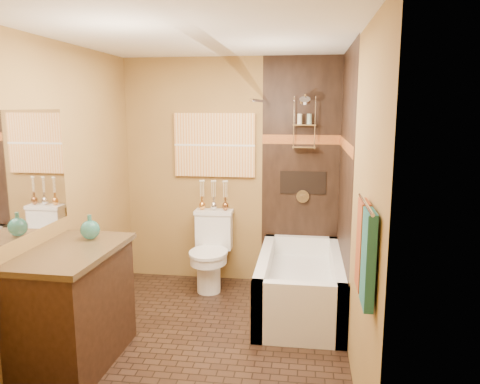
% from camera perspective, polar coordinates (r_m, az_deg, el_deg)
% --- Properties ---
extents(floor, '(3.00, 3.00, 0.00)m').
position_cam_1_polar(floor, '(4.19, -4.43, -17.68)').
color(floor, black).
rests_on(floor, ground).
extents(wall_left, '(0.02, 3.00, 2.50)m').
position_cam_1_polar(wall_left, '(4.20, -20.89, -0.19)').
color(wall_left, olive).
rests_on(wall_left, floor).
extents(wall_right, '(0.02, 3.00, 2.50)m').
position_cam_1_polar(wall_right, '(3.70, 13.76, -1.15)').
color(wall_right, olive).
rests_on(wall_right, floor).
extents(wall_back, '(2.40, 0.02, 2.50)m').
position_cam_1_polar(wall_back, '(5.22, -1.10, 2.46)').
color(wall_back, olive).
rests_on(wall_back, floor).
extents(wall_front, '(2.40, 0.02, 2.50)m').
position_cam_1_polar(wall_front, '(2.37, -12.68, -7.57)').
color(wall_front, olive).
rests_on(wall_front, floor).
extents(ceiling, '(3.00, 3.00, 0.00)m').
position_cam_1_polar(ceiling, '(3.74, -4.99, 18.49)').
color(ceiling, silver).
rests_on(ceiling, wall_back).
extents(alcove_tile_back, '(0.85, 0.01, 2.50)m').
position_cam_1_polar(alcove_tile_back, '(5.15, 7.44, 2.26)').
color(alcove_tile_back, black).
rests_on(alcove_tile_back, wall_back).
extents(alcove_tile_right, '(0.01, 1.50, 2.50)m').
position_cam_1_polar(alcove_tile_right, '(4.43, 12.67, 0.78)').
color(alcove_tile_right, black).
rests_on(alcove_tile_right, wall_right).
extents(mosaic_band_back, '(0.85, 0.01, 0.10)m').
position_cam_1_polar(mosaic_band_back, '(5.10, 7.53, 6.36)').
color(mosaic_band_back, maroon).
rests_on(mosaic_band_back, alcove_tile_back).
extents(mosaic_band_right, '(0.01, 1.50, 0.10)m').
position_cam_1_polar(mosaic_band_right, '(4.39, 12.73, 5.55)').
color(mosaic_band_right, maroon).
rests_on(mosaic_band_right, alcove_tile_right).
extents(alcove_niche, '(0.50, 0.01, 0.25)m').
position_cam_1_polar(alcove_niche, '(5.16, 7.69, 1.14)').
color(alcove_niche, black).
rests_on(alcove_niche, alcove_tile_back).
extents(shower_fixtures, '(0.24, 0.33, 1.16)m').
position_cam_1_polar(shower_fixtures, '(5.00, 7.82, 6.80)').
color(shower_fixtures, silver).
rests_on(shower_fixtures, floor).
extents(curtain_rod, '(0.03, 1.55, 0.03)m').
position_cam_1_polar(curtain_rod, '(4.38, 2.56, 11.02)').
color(curtain_rod, silver).
rests_on(curtain_rod, wall_back).
extents(towel_bar, '(0.02, 0.55, 0.02)m').
position_cam_1_polar(towel_bar, '(2.63, 15.08, -1.40)').
color(towel_bar, silver).
rests_on(towel_bar, wall_right).
extents(towel_teal, '(0.05, 0.22, 0.52)m').
position_cam_1_polar(towel_teal, '(2.58, 15.37, -7.88)').
color(towel_teal, '#1C5E58').
rests_on(towel_teal, towel_bar).
extents(towel_rust, '(0.05, 0.22, 0.52)m').
position_cam_1_polar(towel_rust, '(2.82, 14.71, -6.24)').
color(towel_rust, '#93361A').
rests_on(towel_rust, towel_bar).
extents(sunset_painting, '(0.90, 0.04, 0.70)m').
position_cam_1_polar(sunset_painting, '(5.20, -3.11, 5.73)').
color(sunset_painting, orange).
rests_on(sunset_painting, wall_back).
extents(vanity_mirror, '(0.01, 1.00, 0.90)m').
position_cam_1_polar(vanity_mirror, '(3.76, -24.33, 2.27)').
color(vanity_mirror, white).
rests_on(vanity_mirror, wall_left).
extents(bathtub, '(0.80, 1.50, 0.55)m').
position_cam_1_polar(bathtub, '(4.70, 7.34, -11.57)').
color(bathtub, white).
rests_on(bathtub, floor).
extents(toilet, '(0.42, 0.62, 0.83)m').
position_cam_1_polar(toilet, '(5.15, -3.57, -7.14)').
color(toilet, white).
rests_on(toilet, floor).
extents(vanity, '(0.67, 1.06, 0.92)m').
position_cam_1_polar(vanity, '(3.90, -19.80, -13.00)').
color(vanity, black).
rests_on(vanity, floor).
extents(teal_bottle, '(0.19, 0.19, 0.25)m').
position_cam_1_polar(teal_bottle, '(3.93, -17.82, -4.09)').
color(teal_bottle, '#28796D').
rests_on(teal_bottle, vanity).
extents(bud_vases, '(0.33, 0.07, 0.33)m').
position_cam_1_polar(bud_vases, '(5.19, -3.23, -0.30)').
color(bud_vases, gold).
rests_on(bud_vases, toilet).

